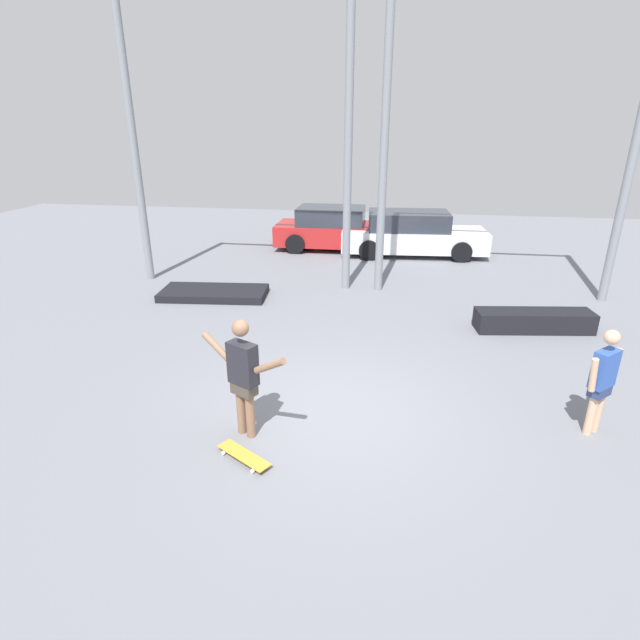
{
  "coord_description": "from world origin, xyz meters",
  "views": [
    {
      "loc": [
        0.86,
        -6.39,
        4.04
      ],
      "look_at": [
        -0.42,
        1.75,
        0.77
      ],
      "focal_mm": 28.0,
      "sensor_mm": 36.0,
      "label": 1
    }
  ],
  "objects_px": {
    "skateboard": "(244,456)",
    "grind_box": "(534,321)",
    "parked_car_white": "(412,234)",
    "skateboarder": "(243,373)",
    "manual_pad": "(214,293)",
    "bystander": "(602,378)",
    "parked_car_red": "(334,229)"
  },
  "relations": [
    {
      "from": "grind_box",
      "to": "manual_pad",
      "type": "relative_size",
      "value": 0.92
    },
    {
      "from": "skateboard",
      "to": "parked_car_red",
      "type": "distance_m",
      "value": 11.62
    },
    {
      "from": "parked_car_red",
      "to": "grind_box",
      "type": "bearing_deg",
      "value": -53.02
    },
    {
      "from": "skateboard",
      "to": "bystander",
      "type": "bearing_deg",
      "value": 48.18
    },
    {
      "from": "skateboarder",
      "to": "manual_pad",
      "type": "relative_size",
      "value": 0.66
    },
    {
      "from": "skateboarder",
      "to": "skateboard",
      "type": "bearing_deg",
      "value": -50.02
    },
    {
      "from": "parked_car_white",
      "to": "bystander",
      "type": "xyz_separation_m",
      "value": [
        2.38,
        -9.83,
        0.18
      ]
    },
    {
      "from": "manual_pad",
      "to": "parked_car_red",
      "type": "relative_size",
      "value": 0.64
    },
    {
      "from": "parked_car_red",
      "to": "parked_car_white",
      "type": "bearing_deg",
      "value": -9.6
    },
    {
      "from": "skateboard",
      "to": "grind_box",
      "type": "distance_m",
      "value": 6.91
    },
    {
      "from": "manual_pad",
      "to": "parked_car_white",
      "type": "xyz_separation_m",
      "value": [
        4.87,
        5.07,
        0.58
      ]
    },
    {
      "from": "parked_car_white",
      "to": "parked_car_red",
      "type": "bearing_deg",
      "value": 166.96
    },
    {
      "from": "grind_box",
      "to": "manual_pad",
      "type": "bearing_deg",
      "value": 171.96
    },
    {
      "from": "grind_box",
      "to": "skateboard",
      "type": "bearing_deg",
      "value": -132.58
    },
    {
      "from": "skateboarder",
      "to": "parked_car_red",
      "type": "distance_m",
      "value": 11.04
    },
    {
      "from": "skateboard",
      "to": "grind_box",
      "type": "height_order",
      "value": "grind_box"
    },
    {
      "from": "parked_car_red",
      "to": "parked_car_white",
      "type": "xyz_separation_m",
      "value": [
        2.57,
        -0.4,
        -0.01
      ]
    },
    {
      "from": "skateboard",
      "to": "parked_car_white",
      "type": "height_order",
      "value": "parked_car_white"
    },
    {
      "from": "manual_pad",
      "to": "bystander",
      "type": "distance_m",
      "value": 8.71
    },
    {
      "from": "skateboarder",
      "to": "grind_box",
      "type": "relative_size",
      "value": 0.72
    },
    {
      "from": "skateboard",
      "to": "parked_car_white",
      "type": "distance_m",
      "value": 11.43
    },
    {
      "from": "skateboarder",
      "to": "grind_box",
      "type": "height_order",
      "value": "skateboarder"
    },
    {
      "from": "skateboard",
      "to": "grind_box",
      "type": "xyz_separation_m",
      "value": [
        4.67,
        5.09,
        0.15
      ]
    },
    {
      "from": "grind_box",
      "to": "parked_car_white",
      "type": "relative_size",
      "value": 0.5
    },
    {
      "from": "skateboard",
      "to": "manual_pad",
      "type": "relative_size",
      "value": 0.31
    },
    {
      "from": "skateboarder",
      "to": "parked_car_red",
      "type": "height_order",
      "value": "skateboarder"
    },
    {
      "from": "parked_car_red",
      "to": "skateboarder",
      "type": "bearing_deg",
      "value": -89.53
    },
    {
      "from": "skateboarder",
      "to": "parked_car_white",
      "type": "relative_size",
      "value": 0.36
    },
    {
      "from": "parked_car_red",
      "to": "bystander",
      "type": "bearing_deg",
      "value": -64.84
    },
    {
      "from": "skateboard",
      "to": "parked_car_red",
      "type": "relative_size",
      "value": 0.2
    },
    {
      "from": "parked_car_white",
      "to": "bystander",
      "type": "bearing_deg",
      "value": -80.49
    },
    {
      "from": "manual_pad",
      "to": "grind_box",
      "type": "bearing_deg",
      "value": -8.04
    }
  ]
}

